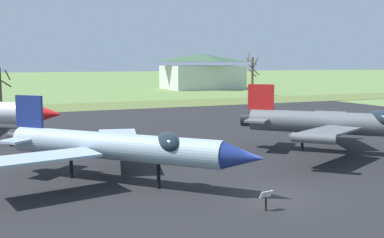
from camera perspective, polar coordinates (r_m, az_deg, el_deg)
ground_plane at (r=21.79m, az=10.00°, el=-9.61°), size 600.00×600.00×0.00m
asphalt_apron at (r=35.44m, az=-4.06°, el=-3.02°), size 78.26×51.88×0.05m
grass_verge_strip at (r=66.17m, az=-13.38°, el=1.48°), size 138.26×12.00×0.06m
info_placard_front_left at (r=32.45m, az=-16.31°, el=-3.22°), size 0.59×0.32×0.92m
jet_fighter_front_right at (r=23.48m, az=-9.00°, el=-3.34°), size 12.36×12.62×4.41m
info_placard_front_right at (r=19.60m, az=9.19°, el=-9.72°), size 0.59×0.27×0.91m
jet_fighter_rear_center at (r=32.39m, az=19.13°, el=-0.50°), size 12.92×12.86×4.68m
bare_tree_center at (r=69.77m, az=-22.73°, el=4.02°), size 2.66×2.41×5.84m
bare_tree_right_of_center at (r=87.11m, az=7.50°, el=5.55°), size 2.44×2.84×8.12m
visitor_building at (r=109.72m, az=1.22°, el=5.87°), size 18.21×14.88×8.32m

